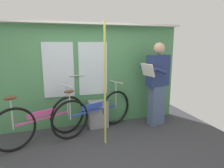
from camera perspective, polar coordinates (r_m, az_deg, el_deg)
ground_plane at (r=3.44m, az=-3.60°, el=-19.14°), size 5.12×4.01×0.04m
train_door_wall at (r=4.17m, az=-7.73°, el=3.05°), size 4.12×0.28×2.14m
bicycle_near_door at (r=3.98m, az=-5.05°, el=-8.14°), size 1.72×0.78×0.96m
bicycle_leaning_behind at (r=3.77m, az=-19.43°, el=-9.94°), size 1.59×0.82×0.95m
passenger_reading_newspaper at (r=4.26m, az=12.97°, el=0.42°), size 0.62×0.56×1.76m
trash_bin_by_wall at (r=4.22m, az=-4.12°, el=-8.61°), size 0.40×0.28×0.56m
handrail_pole at (r=3.30m, az=-2.05°, el=-0.37°), size 0.04×0.04×2.10m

